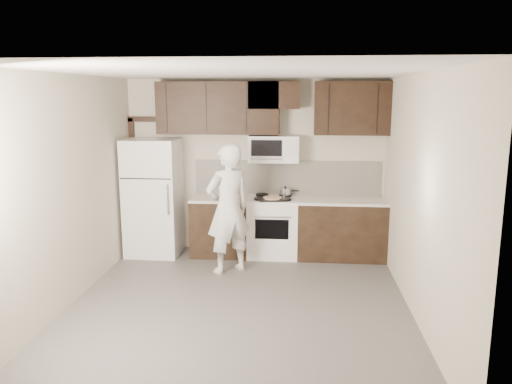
# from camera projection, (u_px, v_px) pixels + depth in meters

# --- Properties ---
(floor) EXTENTS (4.50, 4.50, 0.00)m
(floor) POSITION_uv_depth(u_px,v_px,m) (238.00, 306.00, 5.90)
(floor) COLOR #585552
(floor) RESTS_ON ground
(back_wall) EXTENTS (4.00, 0.00, 4.00)m
(back_wall) POSITION_uv_depth(u_px,v_px,m) (255.00, 166.00, 7.84)
(back_wall) COLOR #BCB3A0
(back_wall) RESTS_ON ground
(ceiling) EXTENTS (4.50, 4.50, 0.00)m
(ceiling) POSITION_uv_depth(u_px,v_px,m) (237.00, 72.00, 5.38)
(ceiling) COLOR white
(ceiling) RESTS_ON back_wall
(counter_run) EXTENTS (2.95, 0.64, 0.91)m
(counter_run) POSITION_uv_depth(u_px,v_px,m) (293.00, 227.00, 7.65)
(counter_run) COLOR black
(counter_run) RESTS_ON floor
(stove) EXTENTS (0.76, 0.66, 0.94)m
(stove) POSITION_uv_depth(u_px,v_px,m) (273.00, 227.00, 7.68)
(stove) COLOR white
(stove) RESTS_ON floor
(backsplash) EXTENTS (2.90, 0.02, 0.54)m
(backsplash) POSITION_uv_depth(u_px,v_px,m) (287.00, 178.00, 7.81)
(backsplash) COLOR silver
(backsplash) RESTS_ON counter_run
(upper_cabinets) EXTENTS (3.48, 0.35, 0.78)m
(upper_cabinets) POSITION_uv_depth(u_px,v_px,m) (268.00, 107.00, 7.47)
(upper_cabinets) COLOR black
(upper_cabinets) RESTS_ON back_wall
(microwave) EXTENTS (0.76, 0.42, 0.40)m
(microwave) POSITION_uv_depth(u_px,v_px,m) (274.00, 149.00, 7.56)
(microwave) COLOR white
(microwave) RESTS_ON upper_cabinets
(refrigerator) EXTENTS (0.80, 0.76, 1.80)m
(refrigerator) POSITION_uv_depth(u_px,v_px,m) (154.00, 197.00, 7.71)
(refrigerator) COLOR white
(refrigerator) RESTS_ON floor
(door_trim) EXTENTS (0.50, 0.08, 2.12)m
(door_trim) POSITION_uv_depth(u_px,v_px,m) (136.00, 171.00, 7.98)
(door_trim) COLOR black
(door_trim) RESTS_ON floor
(saucepan) EXTENTS (0.29, 0.17, 0.16)m
(saucepan) POSITION_uv_depth(u_px,v_px,m) (285.00, 192.00, 7.71)
(saucepan) COLOR silver
(saucepan) RESTS_ON stove
(baking_tray) EXTENTS (0.46, 0.38, 0.02)m
(baking_tray) POSITION_uv_depth(u_px,v_px,m) (272.00, 199.00, 7.46)
(baking_tray) COLOR black
(baking_tray) RESTS_ON counter_run
(pizza) EXTENTS (0.33, 0.33, 0.02)m
(pizza) POSITION_uv_depth(u_px,v_px,m) (272.00, 198.00, 7.45)
(pizza) COLOR beige
(pizza) RESTS_ON baking_tray
(person) EXTENTS (0.79, 0.74, 1.81)m
(person) POSITION_uv_depth(u_px,v_px,m) (228.00, 209.00, 6.89)
(person) COLOR silver
(person) RESTS_ON floor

